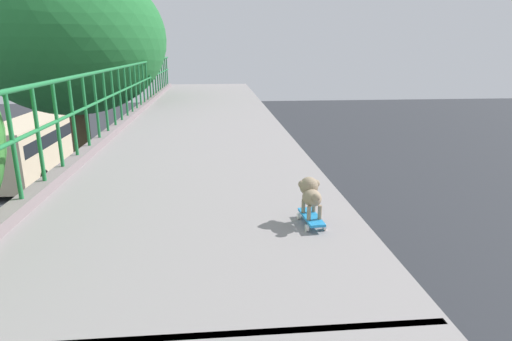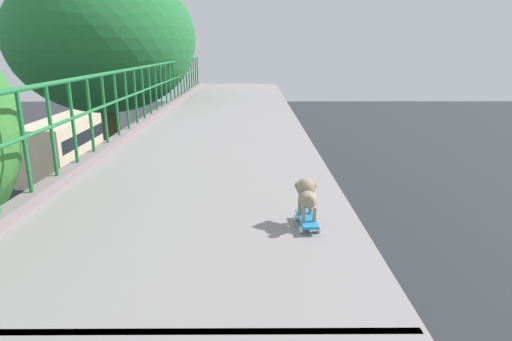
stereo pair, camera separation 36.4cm
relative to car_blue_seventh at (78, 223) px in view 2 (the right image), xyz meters
The scene contains 5 objects.
car_blue_seventh is the anchor object (origin of this frame).
city_bus 10.98m from the car_blue_seventh, 111.56° to the left, with size 2.65×10.20×3.31m.
roadside_tree_far 7.34m from the car_blue_seventh, 33.73° to the right, with size 5.82×5.82×9.83m.
toy_skateboard 15.06m from the car_blue_seventh, 58.37° to the right, with size 0.21×0.45×0.08m.
small_dog 15.10m from the car_blue_seventh, 58.27° to the right, with size 0.21×0.39×0.34m.
Camera 2 is at (2.08, -0.31, 7.27)m, focal length 30.05 mm.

